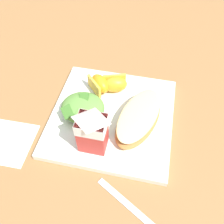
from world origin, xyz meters
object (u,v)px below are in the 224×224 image
at_px(cheesy_pizza_bread, 139,118).
at_px(green_salad_pile, 83,107).
at_px(white_plate, 112,117).
at_px(metal_fork, 144,219).
at_px(milk_carton, 92,129).
at_px(orange_wedge_front, 115,84).
at_px(orange_wedge_middle, 99,84).
at_px(paper_napkin, 8,142).

height_order(cheesy_pizza_bread, green_salad_pile, green_salad_pile).
height_order(white_plate, metal_fork, white_plate).
bearing_deg(white_plate, metal_fork, 116.63).
distance_m(cheesy_pizza_bread, green_salad_pile, 0.13).
distance_m(green_salad_pile, milk_carton, 0.10).
relative_size(cheesy_pizza_bread, green_salad_pile, 1.85).
bearing_deg(milk_carton, white_plate, -103.37).
bearing_deg(orange_wedge_front, milk_carton, 86.20).
xyz_separation_m(orange_wedge_middle, paper_napkin, (0.17, 0.18, -0.03)).
height_order(green_salad_pile, orange_wedge_middle, green_salad_pile).
height_order(white_plate, green_salad_pile, green_salad_pile).
bearing_deg(white_plate, orange_wedge_front, -83.06).
bearing_deg(orange_wedge_middle, green_salad_pile, 76.99).
relative_size(cheesy_pizza_bread, orange_wedge_front, 2.73).
distance_m(orange_wedge_front, metal_fork, 0.31).
distance_m(white_plate, orange_wedge_front, 0.08).
xyz_separation_m(cheesy_pizza_bread, metal_fork, (-0.04, 0.20, -0.03)).
height_order(green_salad_pile, milk_carton, milk_carton).
relative_size(green_salad_pile, metal_fork, 0.58).
xyz_separation_m(white_plate, orange_wedge_front, (0.01, -0.08, 0.03)).
height_order(green_salad_pile, paper_napkin, green_salad_pile).
bearing_deg(milk_carton, green_salad_pile, -59.85).
bearing_deg(orange_wedge_front, orange_wedge_middle, 11.88).
distance_m(milk_carton, orange_wedge_middle, 0.17).
xyz_separation_m(milk_carton, orange_wedge_middle, (0.03, -0.16, -0.04)).
relative_size(green_salad_pile, orange_wedge_middle, 1.47).
relative_size(white_plate, milk_carton, 2.55).
xyz_separation_m(milk_carton, paper_napkin, (0.19, 0.03, -0.07)).
relative_size(green_salad_pile, orange_wedge_front, 1.47).
xyz_separation_m(milk_carton, metal_fork, (-0.13, 0.12, -0.07)).
relative_size(cheesy_pizza_bread, orange_wedge_middle, 2.72).
bearing_deg(white_plate, paper_napkin, 27.83).
bearing_deg(orange_wedge_front, metal_fork, 111.64).
bearing_deg(paper_napkin, orange_wedge_middle, -131.97).
relative_size(milk_carton, paper_napkin, 1.00).
bearing_deg(orange_wedge_middle, milk_carton, 99.62).
distance_m(green_salad_pile, paper_napkin, 0.18).
relative_size(orange_wedge_middle, metal_fork, 0.39).
xyz_separation_m(green_salad_pile, metal_fork, (-0.17, 0.20, -0.03)).
distance_m(milk_carton, paper_napkin, 0.21).
xyz_separation_m(cheesy_pizza_bread, orange_wedge_front, (0.07, -0.09, 0.00)).
height_order(orange_wedge_front, orange_wedge_middle, same).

